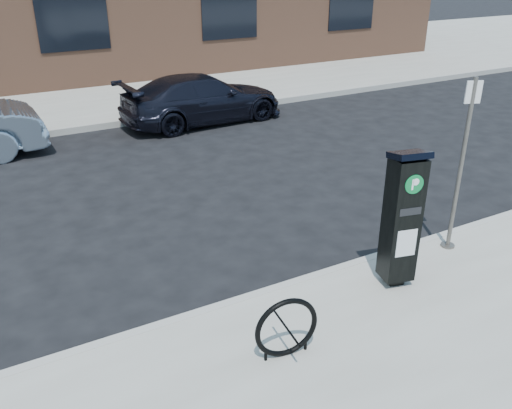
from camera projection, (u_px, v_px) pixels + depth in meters
ground at (303, 288)px, 6.81m from camera, size 120.00×120.00×0.00m
sidewalk_far at (68, 79)px, 17.87m from camera, size 60.00×12.00×0.15m
curb_near at (304, 283)px, 6.76m from camera, size 60.00×0.12×0.16m
curb_far at (120, 123)px, 13.13m from camera, size 60.00×0.12×0.16m
parking_kiosk at (402, 218)px, 6.28m from camera, size 0.47×0.43×1.73m
sign_pole at (461, 168)px, 6.98m from camera, size 0.20×0.19×2.33m
bike_rack at (286, 328)px, 5.31m from camera, size 0.67×0.14×0.67m
car_dark at (203, 99)px, 13.28m from camera, size 4.15×1.89×1.18m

